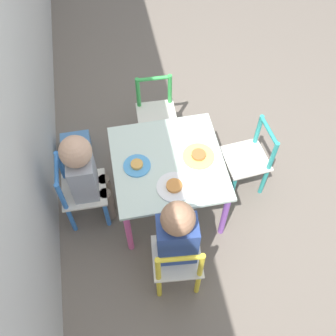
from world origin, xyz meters
TOP-DOWN VIEW (x-y plane):
  - ground_plane at (0.00, 0.00)m, footprint 6.00×6.00m
  - kids_table at (0.00, 0.00)m, footprint 0.63×0.63m
  - chair_blue at (0.01, 0.53)m, footprint 0.26×0.26m
  - chair_yellow at (-0.52, 0.05)m, footprint 0.28×0.28m
  - chair_teal at (0.05, -0.52)m, footprint 0.28×0.28m
  - chair_green at (0.53, -0.02)m, footprint 0.27×0.27m
  - child_back at (0.01, 0.47)m, footprint 0.20×0.22m
  - child_left at (-0.46, 0.04)m, footprint 0.22×0.21m
  - plate_back at (0.00, 0.18)m, footprint 0.15×0.15m
  - plate_left at (-0.18, 0.00)m, footprint 0.19×0.19m
  - plate_front at (-0.00, -0.18)m, footprint 0.18×0.18m
  - storage_bin at (0.48, 0.56)m, footprint 0.25×0.20m

SIDE VIEW (x-z plane):
  - ground_plane at x=0.00m, z-range 0.00..0.00m
  - storage_bin at x=0.48m, z-range 0.00..0.12m
  - chair_blue at x=0.01m, z-range 0.00..0.52m
  - chair_yellow at x=-0.52m, z-range 0.00..0.52m
  - chair_teal at x=0.05m, z-range 0.00..0.52m
  - chair_green at x=0.53m, z-range 0.00..0.52m
  - kids_table at x=0.00m, z-range 0.16..0.60m
  - child_back at x=0.01m, z-range 0.08..0.81m
  - plate_front at x=0.00m, z-range 0.44..0.46m
  - plate_back at x=0.00m, z-range 0.44..0.46m
  - plate_left at x=-0.18m, z-range 0.44..0.46m
  - child_left at x=-0.46m, z-range 0.08..0.83m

